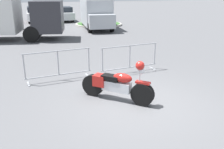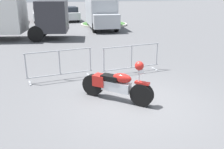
{
  "view_description": "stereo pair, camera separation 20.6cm",
  "coord_description": "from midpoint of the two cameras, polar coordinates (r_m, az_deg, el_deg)",
  "views": [
    {
      "loc": [
        -2.72,
        -5.82,
        3.05
      ],
      "look_at": [
        -0.44,
        0.79,
        0.65
      ],
      "focal_mm": 40.0,
      "sensor_mm": 36.0,
      "label": 1
    },
    {
      "loc": [
        -2.53,
        -5.89,
        3.05
      ],
      "look_at": [
        -0.44,
        0.79,
        0.65
      ],
      "focal_mm": 40.0,
      "sensor_mm": 36.0,
      "label": 2
    }
  ],
  "objects": [
    {
      "name": "ground_plane",
      "position": [
        7.1,
        4.68,
        -6.56
      ],
      "size": [
        120.0,
        120.0,
        0.0
      ],
      "primitive_type": "plane",
      "color": "#5B5B5E"
    },
    {
      "name": "crowd_barrier_near",
      "position": [
        8.87,
        -12.83,
        2.13
      ],
      "size": [
        2.34,
        0.65,
        1.07
      ],
      "rotation": [
        0.0,
        0.0,
        0.1
      ],
      "color": "#9EA0A5",
      "rests_on": "ground"
    },
    {
      "name": "parked_car_white",
      "position": [
        26.35,
        -17.13,
        13.08
      ],
      "size": [
        1.81,
        4.31,
        1.45
      ],
      "rotation": [
        0.0,
        0.0,
        1.56
      ],
      "color": "white",
      "rests_on": "ground"
    },
    {
      "name": "parked_car_silver",
      "position": [
        26.32,
        -11.27,
        13.46
      ],
      "size": [
        1.73,
        4.13,
        1.39
      ],
      "rotation": [
        0.0,
        0.0,
        1.56
      ],
      "color": "#B7BABF",
      "rests_on": "ground"
    },
    {
      "name": "motorcycle",
      "position": [
        7.1,
        0.22,
        -2.31
      ],
      "size": [
        1.69,
        1.7,
        1.25
      ],
      "rotation": [
        0.0,
        0.0,
        -0.79
      ],
      "color": "black",
      "rests_on": "ground"
    },
    {
      "name": "parked_car_maroon",
      "position": [
        26.25,
        -22.93,
        12.35
      ],
      "size": [
        1.73,
        4.11,
        1.39
      ],
      "rotation": [
        0.0,
        0.0,
        1.56
      ],
      "color": "maroon",
      "rests_on": "ground"
    },
    {
      "name": "planter_island",
      "position": [
        22.88,
        -3.01,
        12.01
      ],
      "size": [
        4.14,
        4.14,
        1.16
      ],
      "color": "#ADA89E",
      "rests_on": "ground"
    },
    {
      "name": "crowd_barrier_far",
      "position": [
        9.51,
        3.46,
        3.7
      ],
      "size": [
        2.34,
        0.65,
        1.07
      ],
      "rotation": [
        0.0,
        0.0,
        0.1
      ],
      "color": "#9EA0A5",
      "rests_on": "ground"
    },
    {
      "name": "delivery_van",
      "position": [
        20.58,
        -3.94,
        13.84
      ],
      "size": [
        2.41,
        5.16,
        2.31
      ],
      "rotation": [
        0.0,
        0.0,
        -1.66
      ],
      "color": "#B2B7BC",
      "rests_on": "ground"
    }
  ]
}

